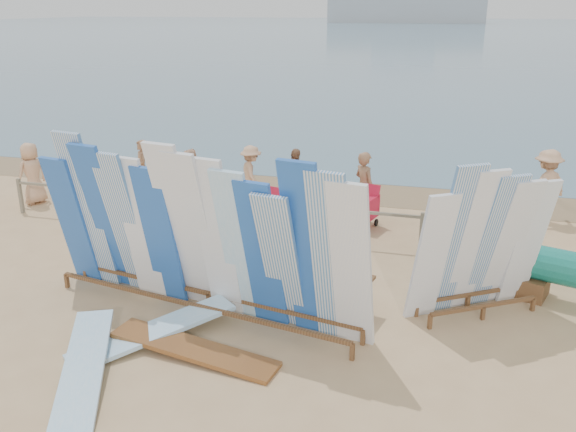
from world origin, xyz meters
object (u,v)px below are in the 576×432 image
(flat_board_c, at_px, (194,355))
(beach_chair_left, at_px, (273,218))
(beachgoer_6, at_px, (293,190))
(beachgoer_1, at_px, (142,168))
(vendor_table, at_px, (346,294))
(beachgoer_2, at_px, (191,178))
(beachgoer_0, at_px, (32,173))
(flat_board_a, at_px, (86,377))
(beach_chair_right, at_px, (339,218))
(flat_board_b, at_px, (154,340))
(stroller, at_px, (366,212))
(side_surfboard_rack, at_px, (481,247))
(beachgoer_9, at_px, (546,186))
(beachgoer_4, at_px, (295,179))
(main_surfboard_rack, at_px, (198,240))
(beachgoer_7, at_px, (364,187))
(beachgoer_3, at_px, (251,174))

(flat_board_c, bearing_deg, beach_chair_left, 12.49)
(beachgoer_6, bearing_deg, beachgoer_1, -112.11)
(vendor_table, distance_m, beachgoer_6, 4.90)
(beachgoer_2, relative_size, beachgoer_0, 0.93)
(flat_board_a, relative_size, beach_chair_right, 3.00)
(flat_board_b, relative_size, stroller, 2.66)
(flat_board_c, bearing_deg, side_surfboard_rack, -50.50)
(flat_board_c, height_order, beachgoer_6, beachgoer_6)
(flat_board_b, xyz_separation_m, beach_chair_right, (1.85, 5.85, 0.26))
(flat_board_b, bearing_deg, side_surfboard_rack, 64.57)
(beachgoer_9, xyz_separation_m, beachgoer_2, (-8.78, -1.19, -0.13))
(vendor_table, height_order, beachgoer_1, beachgoer_1)
(flat_board_b, xyz_separation_m, beach_chair_left, (0.37, 5.40, 0.28))
(vendor_table, xyz_separation_m, flat_board_a, (-3.26, -2.85, -0.37))
(beach_chair_left, distance_m, beachgoer_4, 1.73)
(flat_board_b, bearing_deg, beach_chair_left, 125.91)
(beachgoer_2, height_order, beachgoer_1, beachgoer_1)
(main_surfboard_rack, relative_size, beachgoer_7, 3.50)
(flat_board_a, distance_m, beach_chair_right, 7.41)
(side_surfboard_rack, height_order, beachgoer_4, side_surfboard_rack)
(beach_chair_right, height_order, beachgoer_9, beachgoer_9)
(side_surfboard_rack, bearing_deg, beachgoer_3, 105.75)
(vendor_table, height_order, beachgoer_7, beachgoer_7)
(flat_board_c, xyz_separation_m, stroller, (1.67, 6.26, 0.41))
(flat_board_a, relative_size, beachgoer_2, 1.76)
(main_surfboard_rack, xyz_separation_m, stroller, (2.08, 4.99, -0.96))
(beachgoer_2, bearing_deg, beach_chair_left, 64.29)
(stroller, bearing_deg, beachgoer_4, 168.00)
(side_surfboard_rack, height_order, beachgoer_6, side_surfboard_rack)
(side_surfboard_rack, xyz_separation_m, beachgoer_3, (-5.71, 4.96, -0.47))
(beachgoer_9, bearing_deg, beachgoer_3, -34.86)
(side_surfboard_rack, xyz_separation_m, beachgoer_9, (1.66, 5.40, -0.34))
(beachgoer_2, bearing_deg, beachgoer_3, 115.01)
(beachgoer_7, bearing_deg, flat_board_a, 113.83)
(beach_chair_right, bearing_deg, beachgoer_2, 136.67)
(flat_board_a, bearing_deg, beachgoer_3, 67.40)
(beachgoer_6, bearing_deg, beach_chair_left, -33.35)
(beachgoer_4, bearing_deg, beachgoer_3, 129.78)
(stroller, xyz_separation_m, beachgoer_1, (-6.37, 1.02, 0.37))
(main_surfboard_rack, bearing_deg, side_surfboard_rack, 25.87)
(stroller, distance_m, beachgoer_3, 3.49)
(flat_board_b, distance_m, beachgoer_1, 8.09)
(flat_board_c, relative_size, beach_chair_left, 2.85)
(vendor_table, distance_m, beachgoer_2, 6.93)
(beachgoer_2, distance_m, beachgoer_0, 4.25)
(main_surfboard_rack, bearing_deg, beachgoer_7, 80.90)
(beachgoer_2, xyz_separation_m, beachgoer_4, (2.66, 0.57, 0.03))
(beach_chair_right, bearing_deg, flat_board_b, -142.15)
(flat_board_a, xyz_separation_m, stroller, (2.94, 7.19, 0.41))
(flat_board_b, height_order, beachgoer_9, beachgoer_9)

